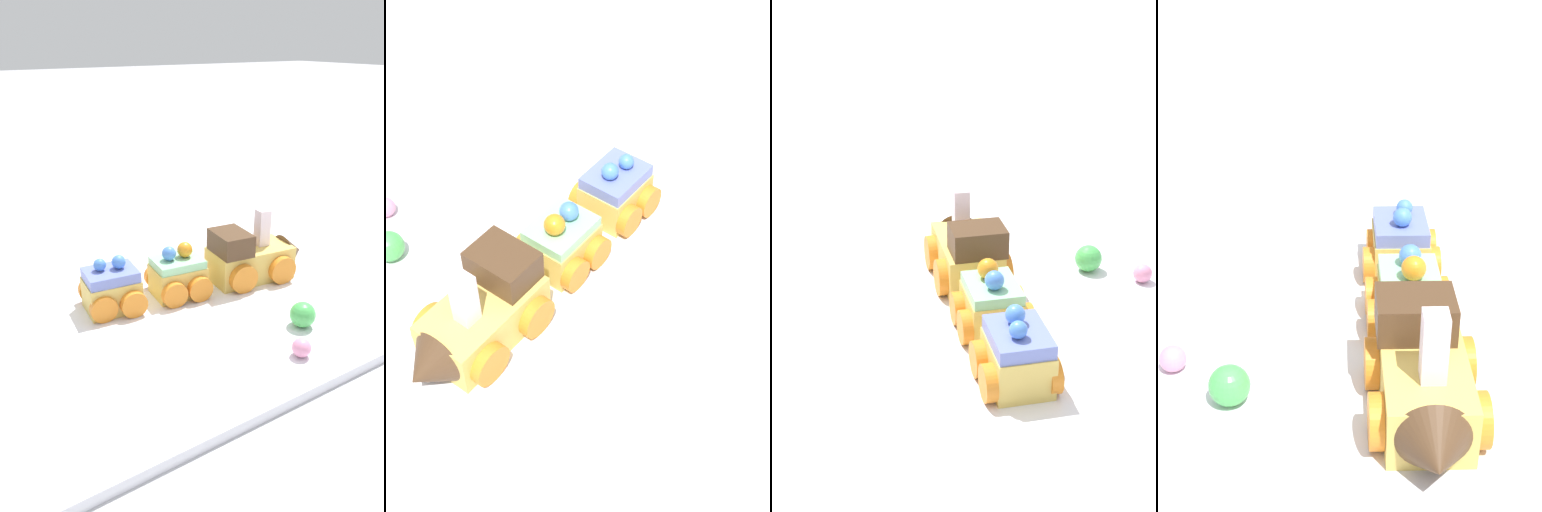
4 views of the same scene
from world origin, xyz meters
The scene contains 7 objects.
ground_plane centered at (0.00, 0.00, 0.00)m, with size 10.00×10.00×0.00m, color #B2B2B7.
display_board centered at (0.00, 0.00, 0.01)m, with size 0.73×0.43×0.01m, color white.
cake_train_locomotive centered at (0.08, 0.00, 0.04)m, with size 0.14×0.09×0.09m.
cake_car_mint centered at (-0.04, 0.01, 0.04)m, with size 0.07×0.08×0.07m.
cake_car_blueberry centered at (-0.12, 0.02, 0.04)m, with size 0.07×0.08×0.07m.
gumball_pink centered at (0.00, -0.17, 0.02)m, with size 0.02×0.02×0.02m, color pink.
gumball_green centered at (0.04, -0.13, 0.03)m, with size 0.03×0.03×0.03m, color #4CBC56.
Camera 3 is at (-0.57, 0.22, 0.37)m, focal length 50.00 mm.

